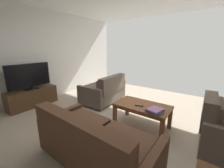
% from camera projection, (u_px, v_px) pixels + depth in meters
% --- Properties ---
extents(ground_plane, '(5.41, 5.53, 0.01)m').
position_uv_depth(ground_plane, '(122.00, 118.00, 3.25)').
color(ground_plane, tan).
extents(wall_right, '(0.12, 5.53, 2.69)m').
position_uv_depth(wall_right, '(51.00, 56.00, 4.46)').
color(wall_right, white).
rests_on(wall_right, ground).
extents(sofa_main, '(1.75, 0.86, 0.82)m').
position_uv_depth(sofa_main, '(93.00, 142.00, 1.89)').
color(sofa_main, black).
rests_on(sofa_main, ground).
extents(loveseat_near, '(0.92, 1.36, 0.83)m').
position_uv_depth(loveseat_near, '(105.00, 90.00, 4.16)').
color(loveseat_near, black).
rests_on(loveseat_near, ground).
extents(coffee_table, '(1.08, 0.61, 0.48)m').
position_uv_depth(coffee_table, '(142.00, 108.00, 2.83)').
color(coffee_table, brown).
rests_on(coffee_table, ground).
extents(tv_stand, '(0.42, 1.26, 0.50)m').
position_uv_depth(tv_stand, '(33.00, 98.00, 3.88)').
color(tv_stand, '#4C331E').
rests_on(tv_stand, ground).
extents(flat_tv, '(0.20, 1.10, 0.70)m').
position_uv_depth(flat_tv, '(29.00, 76.00, 3.72)').
color(flat_tv, black).
rests_on(flat_tv, tv_stand).
extents(book_stack, '(0.29, 0.31, 0.07)m').
position_uv_depth(book_stack, '(155.00, 111.00, 2.47)').
color(book_stack, '#996699').
rests_on(book_stack, coffee_table).
extents(tv_remote, '(0.17, 0.10, 0.02)m').
position_uv_depth(tv_remote, '(139.00, 105.00, 2.75)').
color(tv_remote, black).
rests_on(tv_remote, coffee_table).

